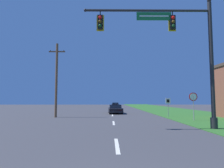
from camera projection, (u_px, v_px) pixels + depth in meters
name	position (u px, v px, depth m)	size (l,w,h in m)	color
grass_verge_right	(177.00, 111.00, 32.22)	(10.00, 110.00, 0.04)	#2D6626
road_center_line	(112.00, 115.00, 24.15)	(0.16, 34.80, 0.01)	silver
signal_mast	(182.00, 48.00, 13.18)	(8.68, 0.47, 8.70)	#232326
car_ahead	(115.00, 109.00, 27.94)	(1.98, 4.71, 1.19)	black
far_car	(115.00, 105.00, 52.20)	(1.82, 4.35, 1.19)	black
stop_sign	(193.00, 100.00, 17.99)	(0.76, 0.07, 2.50)	gray
route_sign_post	(168.00, 103.00, 22.19)	(0.55, 0.06, 2.03)	gray
utility_pole_near	(56.00, 79.00, 21.89)	(1.80, 0.26, 8.13)	brown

